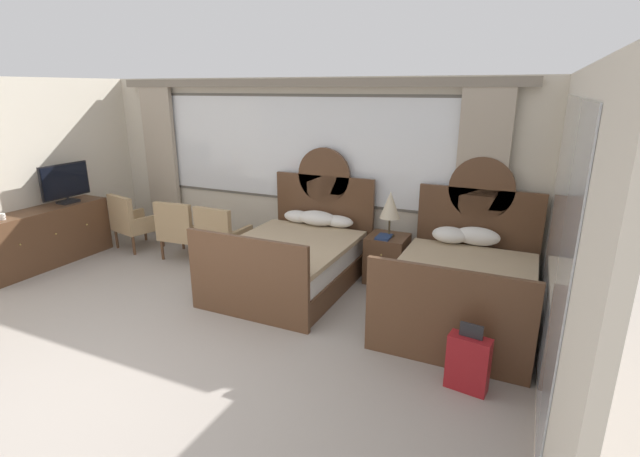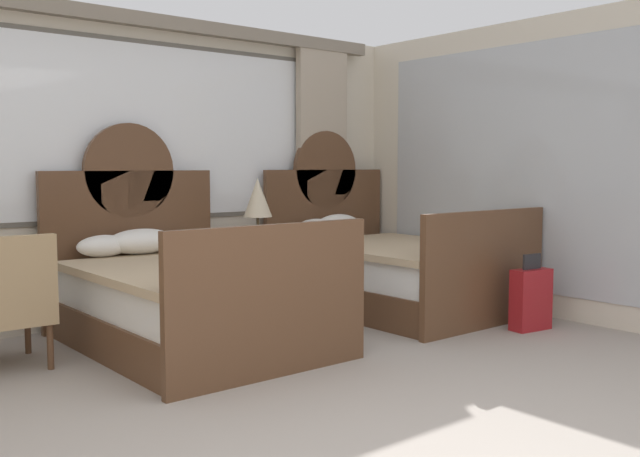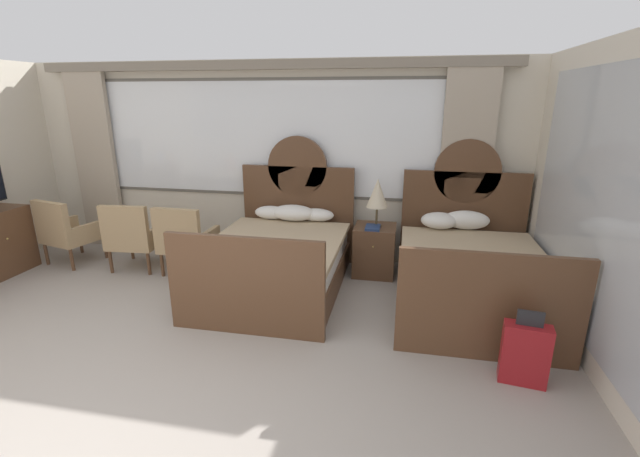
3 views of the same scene
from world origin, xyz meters
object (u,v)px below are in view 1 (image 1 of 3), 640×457
suitcase_on_floor (468,363)px  tv_flatscreen (65,183)px  bed_near_mirror (462,287)px  armchair_by_window_left (221,235)px  bed_near_window (293,258)px  nightstand_between_beds (387,258)px  dresser_minibar (45,237)px  armchair_by_window_centre (182,229)px  book_on_nightstand (384,237)px  cup_on_dresser (2,217)px  armchair_by_window_right (133,221)px  table_lamp_on_nightstand (390,205)px

suitcase_on_floor → tv_flatscreen: bearing=171.3°
bed_near_mirror → suitcase_on_floor: bed_near_mirror is taller
armchair_by_window_left → bed_near_window: bearing=-8.0°
nightstand_between_beds → armchair_by_window_left: 2.45m
bed_near_mirror → suitcase_on_floor: 1.40m
suitcase_on_floor → bed_near_mirror: bearing=100.7°
dresser_minibar → armchair_by_window_centre: bearing=33.0°
book_on_nightstand → dresser_minibar: dresser_minibar is taller
nightstand_between_beds → bed_near_mirror: bearing=-31.0°
cup_on_dresser → armchair_by_window_left: 2.88m
book_on_nightstand → armchair_by_window_centre: armchair_by_window_centre is taller
bed_near_mirror → armchair_by_window_left: (-3.49, 0.19, 0.10)m
nightstand_between_beds → armchair_by_window_right: armchair_by_window_right is taller
bed_near_window → nightstand_between_beds: bed_near_window is taller
book_on_nightstand → armchair_by_window_left: armchair_by_window_left is taller
bed_near_window → suitcase_on_floor: bearing=-29.4°
cup_on_dresser → armchair_by_window_centre: cup_on_dresser is taller
dresser_minibar → armchair_by_window_centre: size_ratio=2.10×
armchair_by_window_right → nightstand_between_beds: bearing=6.4°
bed_near_mirror → nightstand_between_beds: (-1.09, 0.66, -0.05)m
armchair_by_window_left → armchair_by_window_right: same height
book_on_nightstand → armchair_by_window_centre: bearing=-173.3°
bed_near_window → cup_on_dresser: bearing=-158.0°
bed_near_window → bed_near_mirror: same height
tv_flatscreen → armchair_by_window_centre: tv_flatscreen is taller
bed_near_window → table_lamp_on_nightstand: bed_near_window is taller
dresser_minibar → cup_on_dresser: size_ratio=17.64×
book_on_nightstand → armchair_by_window_left: (-2.37, -0.37, -0.19)m
nightstand_between_beds → suitcase_on_floor: nightstand_between_beds is taller
armchair_by_window_right → book_on_nightstand: bearing=5.0°
armchair_by_window_centre → table_lamp_on_nightstand: bearing=8.7°
tv_flatscreen → armchair_by_window_centre: 1.88m
table_lamp_on_nightstand → cup_on_dresser: (-4.73, -2.13, -0.17)m
dresser_minibar → tv_flatscreen: tv_flatscreen is taller
dresser_minibar → armchair_by_window_left: size_ratio=2.10×
book_on_nightstand → table_lamp_on_nightstand: bearing=73.4°
cup_on_dresser → book_on_nightstand: bearing=23.2°
bed_near_mirror → dresser_minibar: (-5.89, -0.89, 0.06)m
table_lamp_on_nightstand → nightstand_between_beds: bearing=-136.9°
cup_on_dresser → bed_near_window: bearing=22.0°
bed_near_window → dresser_minibar: bearing=-166.4°
bed_near_mirror → dresser_minibar: size_ratio=1.12×
dresser_minibar → armchair_by_window_left: armchair_by_window_left is taller
book_on_nightstand → armchair_by_window_centre: (-3.12, -0.37, -0.19)m
cup_on_dresser → suitcase_on_floor: (6.08, 0.09, -0.64)m
bed_near_mirror → dresser_minibar: 5.96m
book_on_nightstand → bed_near_window: bearing=-153.0°
armchair_by_window_left → bed_near_mirror: bearing=-3.1°
nightstand_between_beds → armchair_by_window_left: size_ratio=0.70×
bed_near_mirror → armchair_by_window_right: size_ratio=2.34×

